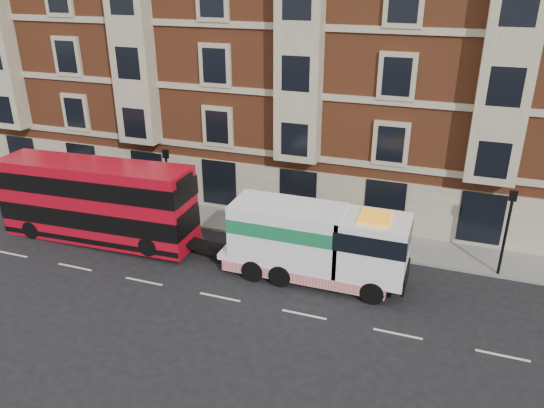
# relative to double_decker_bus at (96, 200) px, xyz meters

# --- Properties ---
(ground) EXTENTS (120.00, 120.00, 0.00)m
(ground) POSITION_rel_double_decker_bus_xyz_m (8.55, -2.98, -2.36)
(ground) COLOR black
(ground) RESTS_ON ground
(sidewalk) EXTENTS (90.00, 3.00, 0.15)m
(sidewalk) POSITION_rel_double_decker_bus_xyz_m (8.55, 4.52, -2.29)
(sidewalk) COLOR slate
(sidewalk) RESTS_ON ground
(victorian_terrace) EXTENTS (45.00, 12.00, 20.40)m
(victorian_terrace) POSITION_rel_double_decker_bus_xyz_m (9.05, 12.02, 7.70)
(victorian_terrace) COLOR brown
(victorian_terrace) RESTS_ON ground
(lamp_post_west) EXTENTS (0.35, 0.15, 4.35)m
(lamp_post_west) POSITION_rel_double_decker_bus_xyz_m (2.55, 3.22, 0.31)
(lamp_post_west) COLOR black
(lamp_post_west) RESTS_ON sidewalk
(lamp_post_east) EXTENTS (0.35, 0.15, 4.35)m
(lamp_post_east) POSITION_rel_double_decker_bus_xyz_m (20.55, 3.22, 0.31)
(lamp_post_east) COLOR black
(lamp_post_east) RESTS_ON sidewalk
(double_decker_bus) EXTENTS (11.03, 2.53, 4.46)m
(double_decker_bus) POSITION_rel_double_decker_bus_xyz_m (0.00, 0.00, 0.00)
(double_decker_bus) COLOR red
(double_decker_bus) RESTS_ON ground
(tow_truck) EXTENTS (8.83, 2.61, 3.68)m
(tow_truck) POSITION_rel_double_decker_bus_xyz_m (12.06, -0.00, -0.41)
(tow_truck) COLOR white
(tow_truck) RESTS_ON ground
(pedestrian) EXTENTS (0.70, 0.55, 1.68)m
(pedestrian) POSITION_rel_double_decker_bus_xyz_m (2.00, 4.83, -1.37)
(pedestrian) COLOR #1E1B37
(pedestrian) RESTS_ON sidewalk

